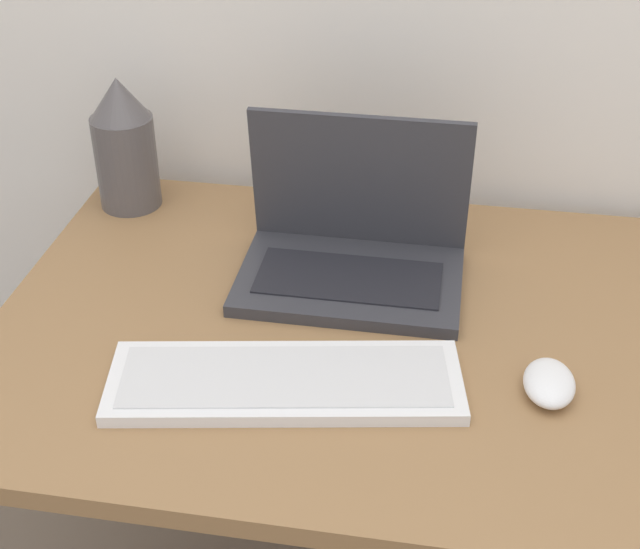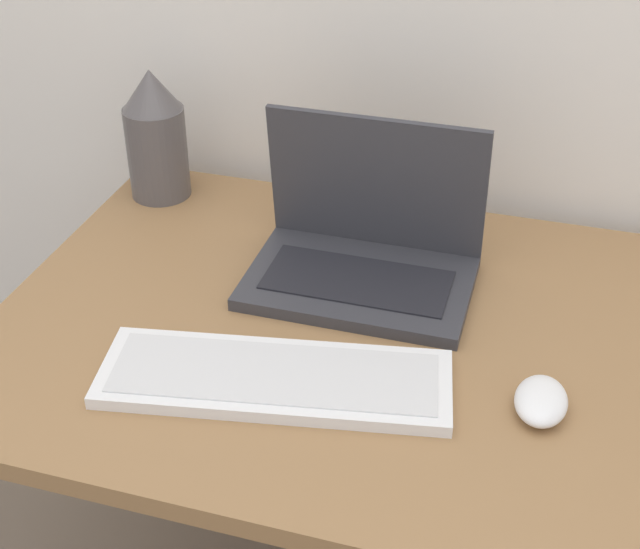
# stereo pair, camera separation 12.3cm
# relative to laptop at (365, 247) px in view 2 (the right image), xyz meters

# --- Properties ---
(desk) EXTENTS (1.07, 0.78, 0.72)m
(desk) POSITION_rel_laptop_xyz_m (0.03, -0.13, -0.15)
(desk) COLOR olive
(desk) RESTS_ON ground_plane
(laptop) EXTENTS (0.34, 0.24, 0.25)m
(laptop) POSITION_rel_laptop_xyz_m (0.00, 0.00, 0.00)
(laptop) COLOR #333338
(laptop) RESTS_ON desk
(keyboard) EXTENTS (0.49, 0.23, 0.02)m
(keyboard) POSITION_rel_laptop_xyz_m (-0.05, -0.29, -0.04)
(keyboard) COLOR white
(keyboard) RESTS_ON desk
(mouse) EXTENTS (0.07, 0.10, 0.03)m
(mouse) POSITION_rel_laptop_xyz_m (0.29, -0.24, -0.04)
(mouse) COLOR white
(mouse) RESTS_ON desk
(vase) EXTENTS (0.11, 0.11, 0.24)m
(vase) POSITION_rel_laptop_xyz_m (-0.42, 0.16, 0.06)
(vase) COLOR #514C4C
(vase) RESTS_ON desk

